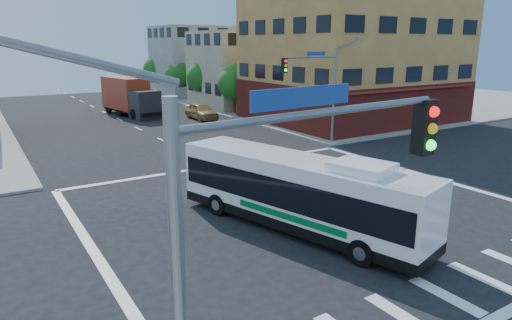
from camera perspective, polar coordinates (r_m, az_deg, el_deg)
ground at (r=21.42m, az=6.69°, el=-6.40°), size 120.00×120.00×0.00m
sidewalk_ne at (r=69.87m, az=11.32°, el=7.95°), size 50.00×50.00×0.15m
corner_building_ne at (r=47.18m, az=12.03°, el=12.04°), size 18.10×15.44×14.00m
building_east_near at (r=57.80m, az=-1.16°, el=11.34°), size 12.06×10.06×9.00m
building_east_far at (r=70.14m, az=-7.19°, el=12.18°), size 12.06×10.06×10.00m
signal_mast_ne at (r=34.11m, az=7.77°, el=9.91°), size 7.91×1.13×8.07m
signal_mast_sw at (r=6.60m, az=3.75°, el=-8.68°), size 7.91×1.01×8.07m
street_tree_a at (r=50.08m, az=-2.60°, el=9.81°), size 3.60×3.60×5.53m
street_tree_b at (r=57.15m, az=-6.63°, el=10.46°), size 3.80×3.80×5.79m
street_tree_c at (r=64.47m, az=-9.74°, el=10.52°), size 3.40×3.40×5.29m
street_tree_d at (r=71.89m, az=-12.25°, el=11.12°), size 4.00×4.00×6.03m
transit_bus at (r=18.87m, az=5.31°, el=-3.93°), size 5.45×11.64×3.38m
box_truck at (r=51.16m, az=-15.44°, el=7.56°), size 4.03×9.23×4.02m
parked_car at (r=47.35m, az=-6.87°, el=6.10°), size 2.01×4.92×1.67m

